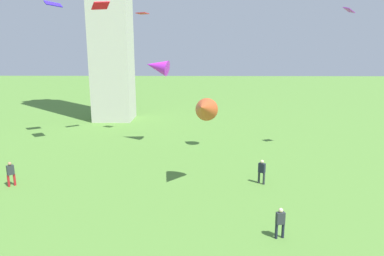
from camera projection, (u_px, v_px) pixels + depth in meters
The scene contains 10 objects.
person_0 at pixel (262, 170), 25.21m from camera, with size 0.53×0.50×1.79m.
person_1 at pixel (11, 172), 24.79m from camera, with size 0.52×0.50×1.77m.
person_2 at pixel (280, 221), 17.94m from camera, with size 0.50×0.33×1.65m.
kite_flying_0 at pixel (157, 66), 33.95m from camera, with size 2.61×1.97×1.86m.
kite_flying_1 at pixel (349, 10), 29.76m from camera, with size 1.10×1.09×0.52m.
kite_flying_2 at pixel (204, 108), 23.19m from camera, with size 2.00×2.73×2.02m.
kite_flying_4 at pixel (204, 110), 34.45m from camera, with size 2.73×2.55×2.21m.
kite_flying_5 at pixel (53, 4), 34.77m from camera, with size 1.84×1.79×0.67m.
kite_flying_6 at pixel (101, 5), 35.96m from camera, with size 1.91×1.87×0.87m.
kite_flying_7 at pixel (142, 13), 36.17m from camera, with size 1.41×1.27×0.14m.
Camera 1 is at (2.93, -5.96, 9.50)m, focal length 33.11 mm.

